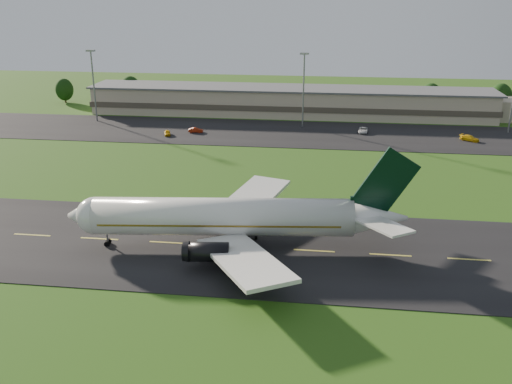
# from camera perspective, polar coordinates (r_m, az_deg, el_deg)

# --- Properties ---
(ground) EXTENTS (360.00, 360.00, 0.00)m
(ground) POSITION_cam_1_polar(r_m,az_deg,el_deg) (85.58, -1.58, -5.54)
(ground) COLOR #2A4D13
(ground) RESTS_ON ground
(taxiway) EXTENTS (220.00, 30.00, 0.10)m
(taxiway) POSITION_cam_1_polar(r_m,az_deg,el_deg) (85.56, -1.58, -5.51)
(taxiway) COLOR black
(taxiway) RESTS_ON ground
(apron) EXTENTS (260.00, 30.00, 0.10)m
(apron) POSITION_cam_1_polar(r_m,az_deg,el_deg) (153.35, 2.63, 5.90)
(apron) COLOR black
(apron) RESTS_ON ground
(airliner) EXTENTS (51.23, 41.93, 15.57)m
(airliner) POSITION_cam_1_polar(r_m,az_deg,el_deg) (84.05, -2.70, -2.57)
(airliner) COLOR white
(airliner) RESTS_ON ground
(terminal) EXTENTS (145.00, 16.00, 8.40)m
(terminal) POSITION_cam_1_polar(r_m,az_deg,el_deg) (175.76, 5.45, 8.92)
(terminal) COLOR #C2AD94
(terminal) RESTS_ON ground
(light_mast_west) EXTENTS (2.40, 1.20, 20.35)m
(light_mast_west) POSITION_cam_1_polar(r_m,az_deg,el_deg) (171.99, -15.99, 10.99)
(light_mast_west) COLOR gray
(light_mast_west) RESTS_ON ground
(light_mast_centre) EXTENTS (2.40, 1.20, 20.35)m
(light_mast_centre) POSITION_cam_1_polar(r_m,az_deg,el_deg) (158.41, 4.79, 10.98)
(light_mast_centre) COLOR gray
(light_mast_centre) RESTS_ON ground
(tree_line) EXTENTS (198.57, 8.62, 9.78)m
(tree_line) POSITION_cam_1_polar(r_m,az_deg,el_deg) (187.29, 16.06, 9.22)
(tree_line) COLOR black
(tree_line) RESTS_ON ground
(service_vehicle_a) EXTENTS (2.71, 4.16, 1.32)m
(service_vehicle_a) POSITION_cam_1_polar(r_m,az_deg,el_deg) (152.26, -8.85, 5.86)
(service_vehicle_a) COLOR #E0AA0D
(service_vehicle_a) RESTS_ON apron
(service_vehicle_b) EXTENTS (4.01, 1.67, 1.29)m
(service_vehicle_b) POSITION_cam_1_polar(r_m,az_deg,el_deg) (154.35, -6.05, 6.17)
(service_vehicle_b) COLOR maroon
(service_vehicle_b) RESTS_ON apron
(service_vehicle_c) EXTENTS (2.77, 5.20, 1.39)m
(service_vehicle_c) POSITION_cam_1_polar(r_m,az_deg,el_deg) (155.99, 10.66, 6.10)
(service_vehicle_c) COLOR silver
(service_vehicle_c) RESTS_ON apron
(service_vehicle_d) EXTENTS (5.04, 4.55, 1.41)m
(service_vehicle_d) POSITION_cam_1_polar(r_m,az_deg,el_deg) (154.54, 20.59, 5.06)
(service_vehicle_d) COLOR yellow
(service_vehicle_d) RESTS_ON apron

